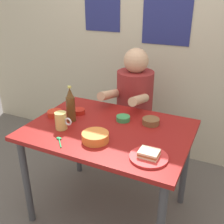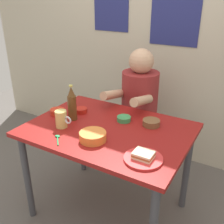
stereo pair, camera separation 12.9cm
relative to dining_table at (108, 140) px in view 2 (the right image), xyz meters
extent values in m
plane|color=#59544F|center=(0.00, 0.00, -0.65)|extent=(6.00, 6.00, 0.00)
cube|color=#BCB299|center=(0.00, 1.05, 0.65)|extent=(4.40, 0.08, 2.60)
cube|color=navy|center=(0.08, 1.01, 0.76)|extent=(0.44, 0.01, 0.52)
cube|color=navy|center=(-0.57, 1.01, 0.85)|extent=(0.38, 0.01, 0.54)
cube|color=maroon|center=(0.00, 0.00, 0.08)|extent=(1.10, 0.80, 0.03)
cylinder|color=#3F3F44|center=(-0.49, -0.34, -0.29)|extent=(0.05, 0.05, 0.71)
cylinder|color=#3F3F44|center=(-0.49, 0.34, -0.29)|extent=(0.05, 0.05, 0.71)
cylinder|color=#3F3F44|center=(0.49, 0.34, -0.29)|extent=(0.05, 0.05, 0.71)
cylinder|color=#4C4C51|center=(-0.05, 0.63, -0.44)|extent=(0.08, 0.08, 0.41)
cylinder|color=brown|center=(-0.05, 0.63, -0.22)|extent=(0.34, 0.34, 0.04)
cylinder|color=maroon|center=(-0.05, 0.63, 0.06)|extent=(0.32, 0.32, 0.52)
sphere|color=tan|center=(-0.05, 0.63, 0.42)|extent=(0.21, 0.21, 0.21)
cylinder|color=tan|center=(-0.18, 0.38, 0.18)|extent=(0.07, 0.31, 0.14)
cylinder|color=tan|center=(0.08, 0.38, 0.18)|extent=(0.07, 0.31, 0.14)
cylinder|color=red|center=(0.36, -0.23, 0.10)|extent=(0.22, 0.22, 0.01)
cube|color=beige|center=(0.36, -0.23, 0.11)|extent=(0.11, 0.09, 0.01)
cube|color=#9E592D|center=(0.36, -0.23, 0.13)|extent=(0.11, 0.09, 0.01)
cube|color=beige|center=(0.36, -0.23, 0.14)|extent=(0.11, 0.09, 0.01)
cylinder|color=#D1BC66|center=(-0.29, -0.15, 0.15)|extent=(0.08, 0.08, 0.12)
torus|color=silver|center=(-0.23, -0.15, 0.16)|extent=(0.06, 0.01, 0.06)
cylinder|color=#593819|center=(-0.29, -0.01, 0.18)|extent=(0.06, 0.06, 0.18)
cone|color=#593819|center=(-0.29, -0.01, 0.31)|extent=(0.05, 0.05, 0.07)
cylinder|color=#BFB74C|center=(-0.29, -0.01, 0.35)|extent=(0.03, 0.03, 0.01)
cylinder|color=#388C4C|center=(0.04, 0.15, 0.11)|extent=(0.10, 0.10, 0.03)
cylinder|color=#5B643A|center=(0.04, 0.15, 0.12)|extent=(0.08, 0.08, 0.02)
cylinder|color=#B21E14|center=(-0.31, 0.11, 0.11)|extent=(0.10, 0.10, 0.03)
cylinder|color=maroon|center=(-0.31, 0.11, 0.12)|extent=(0.08, 0.08, 0.02)
cylinder|color=orange|center=(0.00, -0.19, 0.12)|extent=(0.17, 0.17, 0.05)
cylinder|color=#B25B2D|center=(0.00, -0.19, 0.13)|extent=(0.14, 0.14, 0.02)
cylinder|color=red|center=(-0.45, 0.00, 0.11)|extent=(0.11, 0.11, 0.04)
cylinder|color=#A33521|center=(-0.45, 0.00, 0.12)|extent=(0.09, 0.09, 0.02)
cylinder|color=brown|center=(0.24, 0.18, 0.11)|extent=(0.12, 0.12, 0.04)
cylinder|color=brown|center=(0.24, 0.18, 0.12)|extent=(0.10, 0.10, 0.02)
cylinder|color=#26A559|center=(-0.18, -0.31, 0.10)|extent=(0.08, 0.09, 0.01)
ellipsoid|color=#26A559|center=(-0.22, -0.27, 0.10)|extent=(0.04, 0.02, 0.01)
camera|label=1|loc=(0.72, -1.44, 0.95)|focal=42.62mm
camera|label=2|loc=(0.83, -1.38, 0.95)|focal=42.62mm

